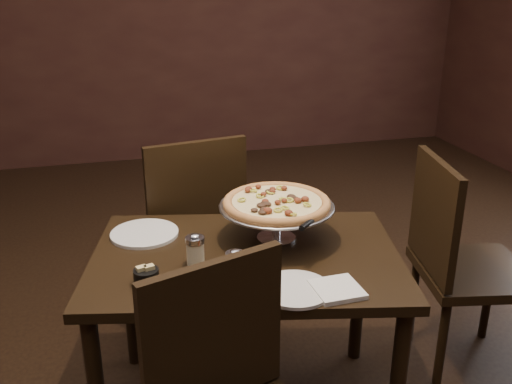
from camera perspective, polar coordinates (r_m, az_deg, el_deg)
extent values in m
cube|color=black|center=(5.19, -11.69, 18.25)|extent=(6.00, 0.02, 2.80)
cube|color=black|center=(2.05, -1.00, -6.67)|extent=(1.22, 0.95, 0.04)
cylinder|color=black|center=(2.53, -12.52, -10.31)|extent=(0.05, 0.05, 0.65)
cylinder|color=black|center=(2.54, 10.21, -9.94)|extent=(0.05, 0.05, 0.65)
cylinder|color=silver|center=(2.15, 2.03, -4.59)|extent=(0.15, 0.15, 0.01)
cylinder|color=silver|center=(2.12, 2.05, -3.09)|extent=(0.03, 0.03, 0.11)
cylinder|color=silver|center=(2.10, 2.07, -1.58)|extent=(0.10, 0.10, 0.01)
cylinder|color=#ABABB0|center=(2.10, 2.08, -1.43)|extent=(0.42, 0.42, 0.01)
torus|color=#ABABB0|center=(2.10, 2.08, -1.40)|extent=(0.43, 0.43, 0.01)
cylinder|color=#A05F30|center=(2.09, 2.08, -1.19)|extent=(0.39, 0.39, 0.01)
torus|color=#A05F30|center=(2.09, 2.08, -1.08)|extent=(0.40, 0.40, 0.03)
cylinder|color=tan|center=(2.09, 2.08, -0.95)|extent=(0.33, 0.33, 0.01)
cylinder|color=beige|center=(1.97, -6.08, -6.10)|extent=(0.06, 0.06, 0.08)
cylinder|color=silver|center=(1.94, -6.14, -4.78)|extent=(0.07, 0.07, 0.02)
ellipsoid|color=silver|center=(1.94, -6.16, -4.35)|extent=(0.03, 0.03, 0.01)
cylinder|color=maroon|center=(1.85, -2.05, -7.77)|extent=(0.06, 0.06, 0.08)
cylinder|color=silver|center=(1.83, -2.07, -6.40)|extent=(0.06, 0.06, 0.02)
ellipsoid|color=silver|center=(1.82, -2.08, -5.95)|extent=(0.03, 0.03, 0.01)
cylinder|color=black|center=(1.88, -10.91, -8.31)|extent=(0.08, 0.08, 0.05)
cube|color=#D1BB78|center=(1.87, -11.35, -8.04)|extent=(0.04, 0.03, 0.05)
cube|color=#D1BB78|center=(1.87, -10.60, -7.97)|extent=(0.04, 0.03, 0.05)
cube|color=white|center=(1.83, 8.09, -9.61)|extent=(0.15, 0.15, 0.02)
cylinder|color=silver|center=(2.22, -11.09, -4.10)|extent=(0.26, 0.26, 0.01)
cylinder|color=silver|center=(1.82, 3.92, -9.66)|extent=(0.23, 0.23, 0.01)
cone|color=silver|center=(1.95, 5.36, -3.12)|extent=(0.17, 0.17, 0.00)
cylinder|color=black|center=(1.95, 5.37, -3.03)|extent=(0.11, 0.11, 0.02)
cube|color=black|center=(2.75, -7.08, -4.02)|extent=(0.52, 0.52, 0.04)
cube|color=black|center=(2.46, -5.88, -0.22)|extent=(0.45, 0.11, 0.47)
cylinder|color=black|center=(3.06, -4.71, -6.20)|extent=(0.04, 0.04, 0.44)
cylinder|color=black|center=(2.97, -11.34, -7.46)|extent=(0.04, 0.04, 0.44)
cylinder|color=black|center=(2.76, -2.03, -9.36)|extent=(0.04, 0.04, 0.44)
cylinder|color=black|center=(2.66, -9.38, -10.91)|extent=(0.04, 0.04, 0.44)
cube|color=black|center=(1.61, -4.22, -14.07)|extent=(0.41, 0.17, 0.45)
cube|color=black|center=(2.57, 20.95, -7.50)|extent=(0.52, 0.52, 0.04)
cube|color=black|center=(2.38, 17.41, -2.31)|extent=(0.12, 0.44, 0.46)
cylinder|color=black|center=(2.89, 22.18, -9.69)|extent=(0.04, 0.04, 0.43)
cylinder|color=black|center=(2.48, 18.05, -14.51)|extent=(0.04, 0.04, 0.43)
cylinder|color=black|center=(2.76, 15.41, -10.34)|extent=(0.04, 0.04, 0.43)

